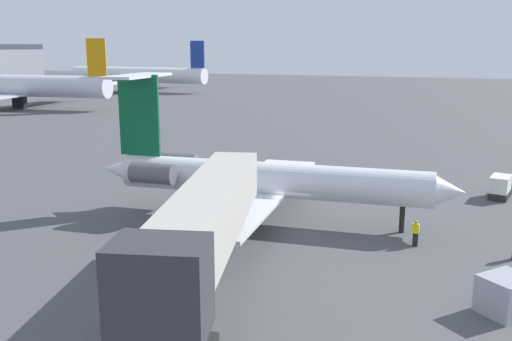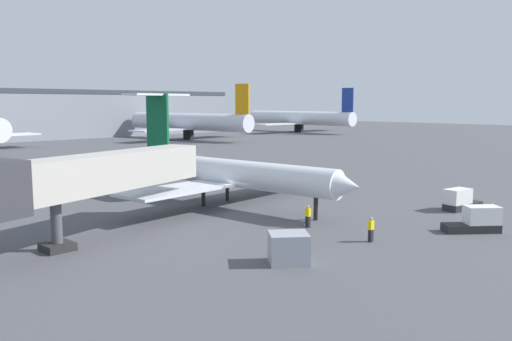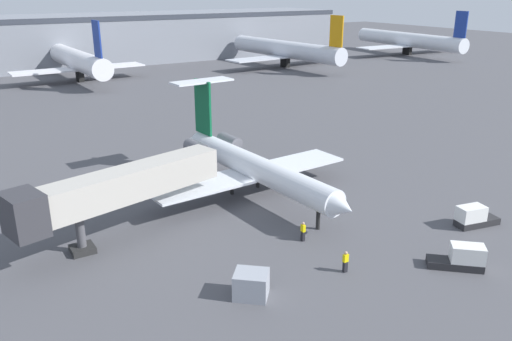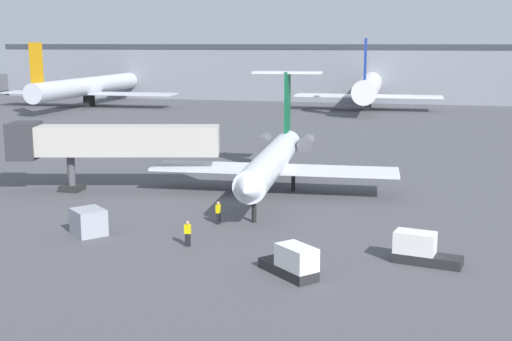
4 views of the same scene
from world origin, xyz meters
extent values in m
cube|color=#4C4C51|center=(0.00, 0.00, -0.05)|extent=(400.00, 400.00, 0.10)
cylinder|color=silver|center=(0.76, 1.93, 3.04)|extent=(3.96, 22.33, 2.44)
cone|color=silver|center=(1.57, -9.95, 3.04)|extent=(2.47, 2.35, 2.32)
cone|color=silver|center=(-0.06, 13.91, 3.04)|extent=(2.25, 2.74, 2.08)
cube|color=silver|center=(6.44, 3.32, 2.12)|extent=(10.34, 5.08, 0.24)
cube|color=silver|center=(-5.06, 2.53, 2.12)|extent=(10.34, 5.08, 0.24)
cylinder|color=#595960|center=(2.32, 10.16, 3.44)|extent=(1.72, 3.30, 1.50)
cylinder|color=#595960|center=(-1.91, 9.87, 3.44)|extent=(1.72, 3.30, 1.50)
cube|color=#0C5933|center=(0.07, 12.01, 7.25)|extent=(0.46, 3.21, 5.98)
cube|color=silver|center=(0.07, 12.01, 10.14)|extent=(6.95, 2.86, 0.20)
cylinder|color=black|center=(1.38, -7.16, 0.91)|extent=(0.36, 0.36, 1.82)
cylinder|color=black|center=(2.22, 4.03, 0.91)|extent=(0.36, 0.36, 1.82)
cylinder|color=black|center=(-0.98, 3.82, 0.91)|extent=(0.36, 0.36, 1.82)
cube|color=#B7B2A8|center=(-12.76, 0.43, 4.55)|extent=(17.69, 6.73, 2.60)
cylinder|color=#4C4C51|center=(-17.03, -0.62, 1.62)|extent=(0.70, 0.70, 3.25)
cube|color=#262626|center=(-17.03, -0.62, 0.25)|extent=(1.80, 1.80, 0.50)
cube|color=black|center=(-1.40, -13.91, 0.42)|extent=(0.32, 0.24, 0.85)
cube|color=yellow|center=(-1.40, -13.91, 1.15)|extent=(0.40, 0.26, 0.60)
sphere|color=tan|center=(-1.40, -13.91, 1.57)|extent=(0.24, 0.24, 0.24)
cube|color=black|center=(-1.04, -8.25, 0.42)|extent=(0.26, 0.33, 0.85)
cube|color=yellow|center=(-1.04, -8.25, 1.15)|extent=(0.28, 0.42, 0.60)
sphere|color=tan|center=(-1.04, -8.25, 1.57)|extent=(0.24, 0.24, 0.24)
cube|color=#262628|center=(6.00, -17.74, 0.30)|extent=(3.90, 3.73, 0.60)
cube|color=white|center=(6.59, -18.28, 1.25)|extent=(2.72, 2.65, 1.30)
cube|color=#262628|center=(13.77, -13.94, 0.30)|extent=(4.20, 2.16, 0.60)
cube|color=white|center=(12.99, -13.78, 1.25)|extent=(2.63, 1.85, 1.30)
cube|color=#999EA8|center=(-8.93, -12.99, 0.90)|extent=(2.99, 2.95, 1.80)
cylinder|color=silver|center=(53.80, 73.12, 4.54)|extent=(7.88, 39.98, 4.28)
cube|color=orange|center=(55.43, 55.32, 10.18)|extent=(0.66, 4.01, 7.00)
cube|color=silver|center=(53.80, 73.12, 2.80)|extent=(33.80, 9.02, 0.30)
cube|color=black|center=(53.80, 73.12, 1.20)|extent=(1.20, 2.80, 2.40)
cylinder|color=silver|center=(100.16, 74.49, 4.50)|extent=(6.41, 42.06, 4.21)
cube|color=navy|center=(99.16, 55.57, 10.11)|extent=(0.51, 4.01, 7.00)
cube|color=silver|center=(100.16, 74.49, 2.80)|extent=(35.46, 7.84, 0.30)
cube|color=black|center=(100.16, 74.49, 1.20)|extent=(1.20, 2.80, 2.40)
camera|label=1|loc=(-35.84, -10.41, 12.27)|focal=39.46mm
camera|label=2|loc=(-32.03, -32.34, 9.36)|focal=37.14mm
camera|label=3|loc=(-24.75, -39.12, 19.89)|focal=36.60mm
camera|label=4|loc=(12.92, -53.71, 13.04)|focal=47.13mm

